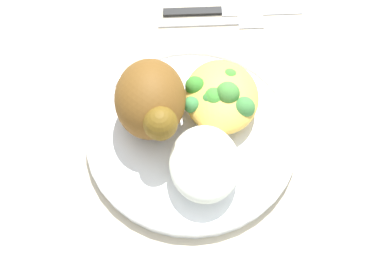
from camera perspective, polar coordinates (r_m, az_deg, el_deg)
name	(u,v)px	position (r m, az deg, el deg)	size (l,w,h in m)	color
ground_plane	(192,139)	(0.61, 0.00, -1.20)	(2.00, 2.00, 0.00)	beige
plate	(192,135)	(0.61, 0.00, -0.82)	(0.25, 0.25, 0.02)	white
roasted_chicken	(151,101)	(0.58, -4.51, 3.00)	(0.11, 0.08, 0.08)	brown
rice_pile	(205,163)	(0.56, 1.40, -3.89)	(0.09, 0.08, 0.04)	white
mac_cheese_with_broccoli	(221,96)	(0.60, 3.18, 3.52)	(0.10, 0.09, 0.05)	#EEBE4E
fork	(218,22)	(0.72, 2.85, 11.47)	(0.02, 0.14, 0.01)	silver
knife	(221,10)	(0.73, 3.17, 12.74)	(0.02, 0.19, 0.01)	black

